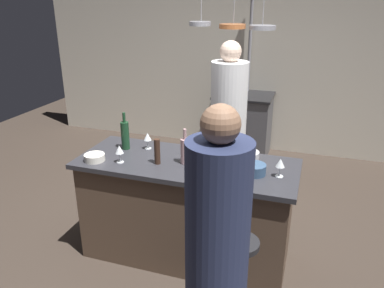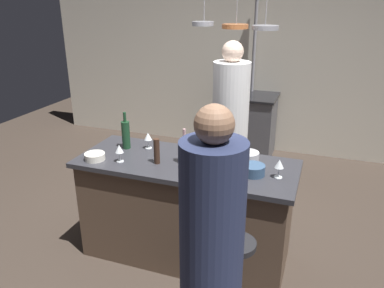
{
  "view_description": "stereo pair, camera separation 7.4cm",
  "coord_description": "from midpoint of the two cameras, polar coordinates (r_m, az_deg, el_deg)",
  "views": [
    {
      "loc": [
        0.94,
        -2.68,
        2.15
      ],
      "look_at": [
        0.0,
        0.15,
        1.0
      ],
      "focal_mm": 35.61,
      "sensor_mm": 36.0,
      "label": 1
    },
    {
      "loc": [
        1.01,
        -2.65,
        2.15
      ],
      "look_at": [
        0.0,
        0.15,
        1.0
      ],
      "focal_mm": 35.61,
      "sensor_mm": 36.0,
      "label": 2
    }
  ],
  "objects": [
    {
      "name": "mixing_bowl_ceramic",
      "position": [
        3.22,
        -15.03,
        -1.97
      ],
      "size": [
        0.17,
        0.17,
        0.06
      ],
      "primitive_type": "cylinder",
      "color": "silver",
      "rests_on": "kitchen_island"
    },
    {
      "name": "back_wall",
      "position": [
        5.67,
        8.43,
        12.28
      ],
      "size": [
        6.4,
        0.16,
        2.6
      ],
      "primitive_type": "cube",
      "color": "beige",
      "rests_on": "ground_plane"
    },
    {
      "name": "pepper_mill",
      "position": [
        3.04,
        -5.93,
        -1.13
      ],
      "size": [
        0.05,
        0.05,
        0.21
      ],
      "primitive_type": "cylinder",
      "color": "#382319",
      "rests_on": "kitchen_island"
    },
    {
      "name": "kitchen_island",
      "position": [
        3.31,
        -1.47,
        -9.78
      ],
      "size": [
        1.8,
        0.72,
        0.9
      ],
      "color": "brown",
      "rests_on": "ground_plane"
    },
    {
      "name": "wine_bottle_white",
      "position": [
        3.03,
        3.66,
        -0.68
      ],
      "size": [
        0.07,
        0.07,
        0.33
      ],
      "color": "gray",
      "rests_on": "kitchen_island"
    },
    {
      "name": "wine_bottle_dark",
      "position": [
        2.81,
        1.69,
        -2.66
      ],
      "size": [
        0.07,
        0.07,
        0.31
      ],
      "color": "black",
      "rests_on": "kitchen_island"
    },
    {
      "name": "bar_stool_right",
      "position": [
        2.74,
        6.06,
        -19.45
      ],
      "size": [
        0.28,
        0.28,
        0.68
      ],
      "color": "#4C4C51",
      "rests_on": "ground_plane"
    },
    {
      "name": "stove_range",
      "position": [
        5.48,
        7.2,
        2.85
      ],
      "size": [
        0.8,
        0.64,
        0.89
      ],
      "color": "#47474C",
      "rests_on": "ground_plane"
    },
    {
      "name": "wine_glass_near_right_guest",
      "position": [
        3.35,
        -7.3,
        0.96
      ],
      "size": [
        0.07,
        0.07,
        0.15
      ],
      "color": "silver",
      "rests_on": "kitchen_island"
    },
    {
      "name": "wine_bottle_rose",
      "position": [
        3.03,
        -1.78,
        -0.98
      ],
      "size": [
        0.07,
        0.07,
        0.29
      ],
      "color": "#B78C8E",
      "rests_on": "kitchen_island"
    },
    {
      "name": "wine_bottle_green",
      "position": [
        3.38,
        -10.6,
        1.36
      ],
      "size": [
        0.07,
        0.07,
        0.33
      ],
      "color": "#193D23",
      "rests_on": "kitchen_island"
    },
    {
      "name": "overhead_pot_rack",
      "position": [
        4.58,
        6.73,
        15.23
      ],
      "size": [
        0.9,
        1.54,
        2.17
      ],
      "color": "gray",
      "rests_on": "ground_plane"
    },
    {
      "name": "ground_plane",
      "position": [
        3.56,
        -1.4,
        -16.03
      ],
      "size": [
        9.0,
        9.0,
        0.0
      ],
      "primitive_type": "plane",
      "color": "#382D26"
    },
    {
      "name": "mixing_bowl_blue",
      "position": [
        2.91,
        8.56,
        -3.75
      ],
      "size": [
        0.18,
        0.18,
        0.08
      ],
      "primitive_type": "cylinder",
      "color": "#334C6B",
      "rests_on": "kitchen_island"
    },
    {
      "name": "mixing_bowl_steel",
      "position": [
        3.16,
        7.72,
        -1.73
      ],
      "size": [
        0.18,
        0.18,
        0.07
      ],
      "primitive_type": "cylinder",
      "color": "#B7B7BC",
      "rests_on": "kitchen_island"
    },
    {
      "name": "wine_glass_near_left_guest",
      "position": [
        3.11,
        -11.49,
        -0.94
      ],
      "size": [
        0.07,
        0.07,
        0.15
      ],
      "color": "silver",
      "rests_on": "kitchen_island"
    },
    {
      "name": "chef",
      "position": [
        4.0,
        4.85,
        1.61
      ],
      "size": [
        0.37,
        0.37,
        1.77
      ],
      "color": "white",
      "rests_on": "ground_plane"
    },
    {
      "name": "guest_right",
      "position": [
        2.23,
        2.72,
        -16.96
      ],
      "size": [
        0.36,
        0.36,
        1.68
      ],
      "color": "#262D4C",
      "rests_on": "ground_plane"
    },
    {
      "name": "wine_glass_by_chef",
      "position": [
        2.87,
        12.37,
        -2.92
      ],
      "size": [
        0.07,
        0.07,
        0.15
      ],
      "color": "silver",
      "rests_on": "kitchen_island"
    }
  ]
}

